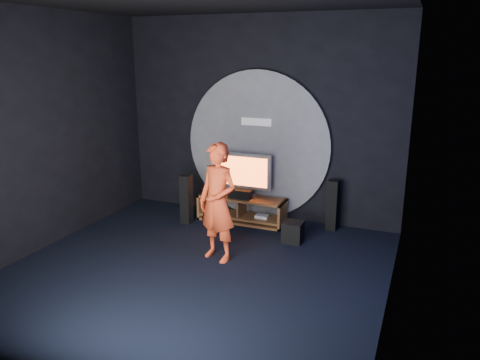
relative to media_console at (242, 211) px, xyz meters
The scene contains 14 objects.
floor 2.06m from the media_console, 86.40° to the right, with size 5.00×5.00×0.00m, color black.
back_wall 1.62m from the media_console, 74.00° to the left, with size 5.00×0.04×3.50m, color black.
front_wall 4.81m from the media_console, 88.38° to the right, with size 5.00×0.04×3.50m, color black.
left_wall 3.50m from the media_console, 139.15° to the right, with size 0.04×5.00×3.50m, color black.
right_wall 3.68m from the media_console, 37.95° to the right, with size 0.04×5.00×3.50m, color black.
wall_disc_panel 1.18m from the media_console, 71.86° to the left, with size 2.60×0.11×2.60m.
media_console is the anchor object (origin of this frame).
tv 0.67m from the media_console, 95.60° to the left, with size 1.00×0.22×0.76m.
center_speaker 0.34m from the media_console, 94.25° to the right, with size 0.40×0.15×0.15m, color black.
remote 0.47m from the media_console, 161.95° to the right, with size 0.18×0.05×0.02m, color black.
tower_speaker_left 0.99m from the media_console, 154.36° to the right, with size 0.17×0.19×0.85m, color black.
tower_speaker_right 1.56m from the media_console, ahead, with size 0.17×0.19×0.85m, color black.
subwoofer 1.21m from the media_console, 26.73° to the right, with size 0.30×0.30×0.33m, color black.
player 1.69m from the media_console, 80.59° to the right, with size 0.62×0.41×1.70m, color red.
Camera 1 is at (2.77, -5.12, 2.89)m, focal length 35.00 mm.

